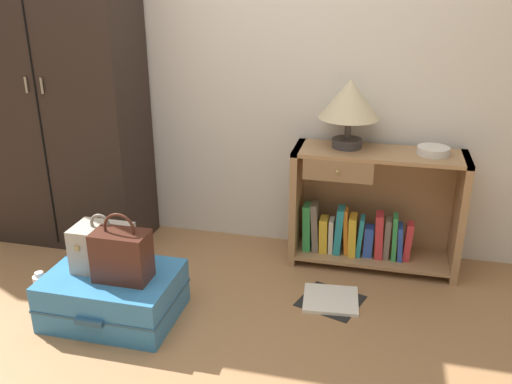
# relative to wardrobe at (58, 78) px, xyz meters

# --- Properties ---
(ground_plane) EXTENTS (9.00, 9.00, 0.00)m
(ground_plane) POSITION_rel_wardrobe_xyz_m (1.06, -1.20, -1.04)
(ground_plane) COLOR #9E7047
(back_wall) EXTENTS (6.40, 0.10, 2.60)m
(back_wall) POSITION_rel_wardrobe_xyz_m (1.06, 0.30, 0.26)
(back_wall) COLOR silver
(back_wall) RESTS_ON ground_plane
(wardrobe) EXTENTS (0.98, 0.47, 2.08)m
(wardrobe) POSITION_rel_wardrobe_xyz_m (0.00, 0.00, 0.00)
(wardrobe) COLOR black
(wardrobe) RESTS_ON ground_plane
(bookshelf) EXTENTS (0.96, 0.33, 0.70)m
(bookshelf) POSITION_rel_wardrobe_xyz_m (1.89, 0.07, -0.71)
(bookshelf) COLOR #A37A51
(bookshelf) RESTS_ON ground_plane
(table_lamp) EXTENTS (0.34, 0.34, 0.39)m
(table_lamp) POSITION_rel_wardrobe_xyz_m (1.73, 0.09, -0.07)
(table_lamp) COLOR #3D3838
(table_lamp) RESTS_ON bookshelf
(bowl) EXTENTS (0.17, 0.17, 0.04)m
(bowl) POSITION_rel_wardrobe_xyz_m (2.20, 0.07, -0.31)
(bowl) COLOR silver
(bowl) RESTS_ON bookshelf
(suitcase_large) EXTENTS (0.64, 0.49, 0.25)m
(suitcase_large) POSITION_rel_wardrobe_xyz_m (0.69, -0.80, -0.91)
(suitcase_large) COLOR teal
(suitcase_large) RESTS_ON ground_plane
(train_case) EXTENTS (0.28, 0.21, 0.30)m
(train_case) POSITION_rel_wardrobe_xyz_m (0.63, -0.77, -0.68)
(train_case) COLOR #A89E8E
(train_case) RESTS_ON suitcase_large
(handbag) EXTENTS (0.27, 0.15, 0.35)m
(handbag) POSITION_rel_wardrobe_xyz_m (0.77, -0.83, -0.66)
(handbag) COLOR #472319
(handbag) RESTS_ON suitcase_large
(bottle) EXTENTS (0.07, 0.07, 0.16)m
(bottle) POSITION_rel_wardrobe_xyz_m (0.24, -0.76, -0.96)
(bottle) COLOR white
(bottle) RESTS_ON ground_plane
(open_book_on_floor) EXTENTS (0.38, 0.37, 0.02)m
(open_book_on_floor) POSITION_rel_wardrobe_xyz_m (1.73, -0.41, -1.03)
(open_book_on_floor) COLOR white
(open_book_on_floor) RESTS_ON ground_plane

